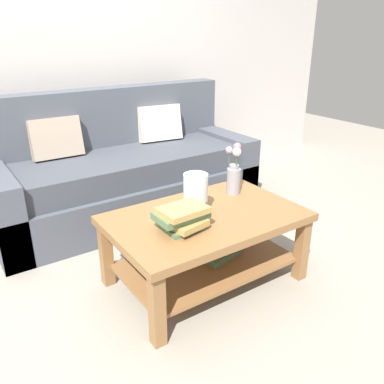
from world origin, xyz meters
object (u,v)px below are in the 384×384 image
Objects in this scene: glass_hurricane_vase at (196,189)px; flower_pitcher at (234,173)px; couch at (124,173)px; coffee_table at (206,234)px; book_stack_main at (183,217)px.

flower_pitcher is at bearing 14.84° from glass_hurricane_vase.
coffee_table is (-0.04, -1.29, -0.02)m from couch.
coffee_table is 4.03× the size of book_stack_main.
coffee_table is at bearing -68.35° from glass_hurricane_vase.
couch reaches higher than glass_hurricane_vase.
glass_hurricane_vase reaches higher than book_stack_main.
glass_hurricane_vase is 0.69× the size of flower_pitcher.
glass_hurricane_vase is at bearing 37.45° from book_stack_main.
glass_hurricane_vase is at bearing -93.46° from couch.
book_stack_main is (-0.26, -1.36, 0.19)m from couch.
flower_pitcher reaches higher than coffee_table.
book_stack_main is 0.25m from glass_hurricane_vase.
coffee_table is 4.78× the size of glass_hurricane_vase.
couch is 7.68× the size of book_stack_main.
glass_hurricane_vase is at bearing 111.65° from coffee_table.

